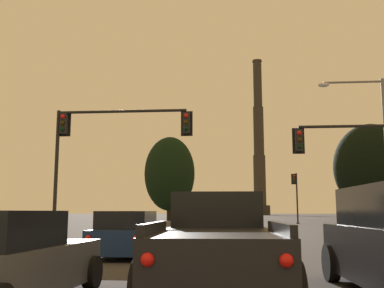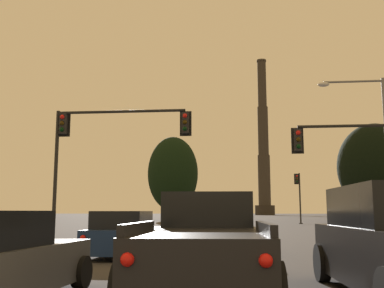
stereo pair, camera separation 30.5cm
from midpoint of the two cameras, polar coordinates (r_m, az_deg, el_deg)
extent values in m
cube|color=navy|center=(14.95, -7.88, -11.93)|extent=(1.79, 4.03, 0.72)
cube|color=black|center=(14.54, -8.23, -9.51)|extent=(1.59, 1.93, 0.55)
cylinder|color=black|center=(16.75, -9.32, -12.30)|extent=(0.23, 0.60, 0.60)
cylinder|color=black|center=(16.38, -3.53, -12.48)|extent=(0.23, 0.60, 0.60)
cylinder|color=black|center=(13.66, -13.16, -13.06)|extent=(0.23, 0.60, 0.60)
cylinder|color=black|center=(13.20, -6.09, -13.40)|extent=(0.23, 0.60, 0.60)
sphere|color=red|center=(13.21, -13.03, -11.56)|extent=(0.17, 0.17, 0.17)
sphere|color=red|center=(12.82, -7.17, -11.80)|extent=(0.17, 0.17, 0.17)
cylinder|color=black|center=(9.96, 17.06, -14.21)|extent=(0.25, 0.77, 0.76)
cube|color=#4C4F54|center=(15.19, 3.93, -11.93)|extent=(1.90, 4.64, 0.70)
cube|color=black|center=(15.40, 3.95, -9.55)|extent=(1.67, 2.24, 0.55)
cylinder|color=black|center=(17.16, 1.28, -12.25)|extent=(0.23, 0.64, 0.64)
cylinder|color=black|center=(17.08, 7.30, -12.20)|extent=(0.23, 0.64, 0.64)
cylinder|color=black|center=(13.40, -0.37, -13.29)|extent=(0.23, 0.64, 0.64)
cylinder|color=black|center=(13.29, 7.39, -13.25)|extent=(0.23, 0.64, 0.64)
sphere|color=red|center=(12.94, 0.11, -11.86)|extent=(0.17, 0.17, 0.17)
sphere|color=red|center=(12.84, 6.64, -11.82)|extent=(0.17, 0.17, 0.17)
cube|color=black|center=(8.20, 2.77, -13.89)|extent=(2.16, 5.46, 0.88)
cube|color=black|center=(9.91, 2.95, -8.34)|extent=(1.89, 1.85, 0.72)
cube|color=black|center=(6.87, -5.51, -10.55)|extent=(0.17, 2.43, 0.16)
cube|color=black|center=(6.82, 10.54, -10.46)|extent=(0.17, 2.43, 0.16)
cylinder|color=black|center=(10.47, -2.49, -14.16)|extent=(0.24, 0.81, 0.80)
cylinder|color=black|center=(10.44, 8.60, -14.09)|extent=(0.24, 0.81, 0.80)
sphere|color=red|center=(5.56, -6.62, -14.39)|extent=(0.17, 0.17, 0.17)
sphere|color=red|center=(5.50, 10.98, -14.35)|extent=(0.17, 0.17, 0.17)
cylinder|color=black|center=(8.95, -12.89, -15.56)|extent=(0.25, 0.61, 0.60)
cylinder|color=black|center=(23.29, -16.58, -3.75)|extent=(0.18, 0.18, 6.47)
cylinder|color=black|center=(23.26, -16.92, -11.58)|extent=(0.40, 0.40, 0.10)
cube|color=black|center=(23.52, -15.66, 2.47)|extent=(0.34, 0.34, 1.04)
cube|color=black|center=(23.69, -15.50, 2.39)|extent=(0.58, 0.03, 1.25)
sphere|color=red|center=(23.41, -15.80, 3.34)|extent=(0.22, 0.22, 0.22)
sphere|color=#352604|center=(23.35, -15.83, 2.56)|extent=(0.22, 0.22, 0.22)
sphere|color=black|center=(23.29, -15.86, 1.78)|extent=(0.22, 0.22, 0.22)
cylinder|color=black|center=(22.74, -8.63, 4.09)|extent=(6.49, 0.14, 0.14)
sphere|color=black|center=(23.74, -16.26, 3.80)|extent=(0.18, 0.18, 0.18)
cube|color=black|center=(22.04, -0.46, 2.70)|extent=(0.34, 0.34, 1.04)
cube|color=black|center=(22.22, -0.41, 2.61)|extent=(0.58, 0.03, 1.25)
sphere|color=red|center=(21.92, -0.51, 3.62)|extent=(0.22, 0.22, 0.22)
sphere|color=#352604|center=(21.86, -0.51, 2.79)|extent=(0.22, 0.22, 0.22)
sphere|color=black|center=(21.80, -0.52, 1.96)|extent=(0.22, 0.22, 0.22)
cylinder|color=black|center=(22.47, 20.41, 2.18)|extent=(5.35, 0.14, 0.14)
cube|color=black|center=(21.83, 13.69, 0.48)|extent=(0.34, 0.34, 1.04)
cube|color=black|center=(22.01, 13.62, 0.41)|extent=(0.58, 0.03, 1.25)
sphere|color=red|center=(21.70, 13.72, 1.40)|extent=(0.22, 0.22, 0.22)
sphere|color=#352604|center=(21.65, 13.76, 0.56)|extent=(0.22, 0.22, 0.22)
sphere|color=black|center=(21.60, 13.79, -0.28)|extent=(0.22, 0.22, 0.22)
cylinder|color=black|center=(54.26, 13.71, -6.71)|extent=(0.18, 0.18, 5.89)
cylinder|color=black|center=(54.26, 13.82, -9.77)|extent=(0.40, 0.40, 0.10)
cube|color=black|center=(54.34, 13.32, -4.33)|extent=(0.34, 0.34, 1.04)
cube|color=black|center=(54.51, 13.30, -4.34)|extent=(0.58, 0.03, 1.25)
sphere|color=red|center=(54.17, 13.34, -3.97)|extent=(0.22, 0.22, 0.22)
sphere|color=#352604|center=(54.15, 13.35, -4.31)|extent=(0.22, 0.22, 0.22)
sphere|color=black|center=(54.13, 13.36, -4.65)|extent=(0.22, 0.22, 0.22)
cylinder|color=slate|center=(26.82, 20.07, 7.46)|extent=(3.21, 0.12, 0.12)
sphere|color=slate|center=(27.27, 23.37, 7.39)|extent=(0.20, 0.20, 0.20)
ellipsoid|color=silver|center=(26.43, 16.69, 7.26)|extent=(0.64, 0.36, 0.26)
cylinder|color=#2B2722|center=(180.94, 9.30, -8.30)|extent=(7.76, 7.76, 3.81)
cylinder|color=#332D28|center=(181.36, 9.21, -4.55)|extent=(4.85, 4.85, 19.90)
cylinder|color=#332D28|center=(183.79, 9.06, 1.65)|extent=(4.17, 4.17, 19.90)
cylinder|color=#332D28|center=(188.30, 8.92, 7.62)|extent=(3.49, 3.49, 19.90)
cylinder|color=#38322C|center=(191.18, 8.85, 10.38)|extent=(3.91, 3.91, 0.70)
cylinder|color=black|center=(70.76, -2.35, -8.50)|extent=(0.79, 0.79, 2.98)
ellipsoid|color=black|center=(71.01, -2.32, -3.76)|extent=(7.93, 7.13, 11.67)
cylinder|color=black|center=(75.46, 22.68, -7.83)|extent=(1.16, 1.16, 3.06)
ellipsoid|color=black|center=(75.76, 22.38, -2.75)|extent=(11.63, 10.47, 13.84)
camera|label=1|loc=(0.15, -89.67, -0.05)|focal=42.00mm
camera|label=2|loc=(0.15, 90.33, 0.05)|focal=42.00mm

